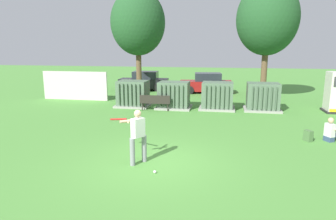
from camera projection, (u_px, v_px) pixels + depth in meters
The scene contains 15 objects.
ground_plane at pixel (152, 162), 9.60m from camera, with size 96.00×96.00×0.00m, color #51933D.
fence_panel at pixel (75, 86), 21.03m from camera, with size 4.80×0.12×2.00m, color beige.
transformer_west at pixel (133, 94), 18.60m from camera, with size 2.10×1.70×1.62m.
transformer_mid_west at pixel (174, 95), 18.04m from camera, with size 2.10×1.70×1.62m.
transformer_mid_east at pixel (217, 96), 17.78m from camera, with size 2.10×1.70×1.62m.
transformer_east at pixel (263, 97), 17.42m from camera, with size 2.10×1.70×1.62m.
park_bench at pixel (155, 102), 17.44m from camera, with size 1.81×0.44×0.92m.
batter at pixel (137, 134), 9.37m from camera, with size 1.46×1.13×1.74m.
sports_ball at pixel (155, 172), 8.75m from camera, with size 0.09×0.09×0.09m, color white.
seated_spectator at pixel (332, 132), 11.72m from camera, with size 0.79×0.67×0.96m.
backpack at pixel (308, 136), 11.74m from camera, with size 0.36×0.38×0.44m.
tree_left at pixel (138, 23), 22.83m from camera, with size 4.19×4.19×8.00m.
tree_center_left at pixel (267, 19), 20.63m from camera, with size 4.26×4.26×8.13m.
parked_car_leftmost at pixel (144, 81), 26.04m from camera, with size 4.33×2.19×1.62m.
parked_car_left_of_center at pixel (206, 84), 24.36m from camera, with size 4.37×2.28×1.62m.
Camera 1 is at (2.23, -8.79, 3.62)m, focal length 31.86 mm.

